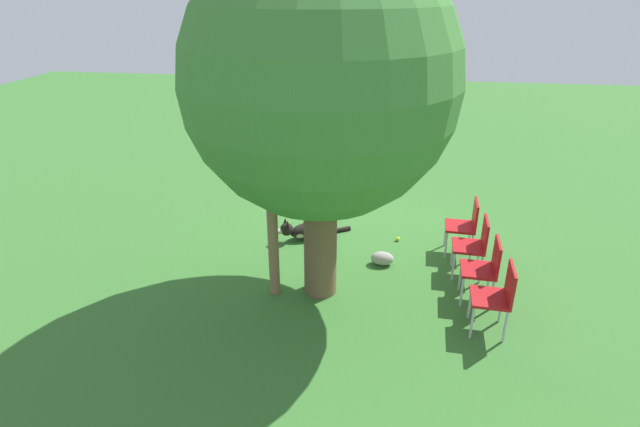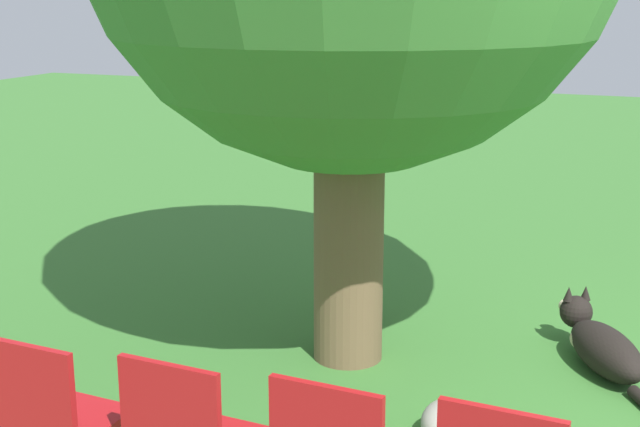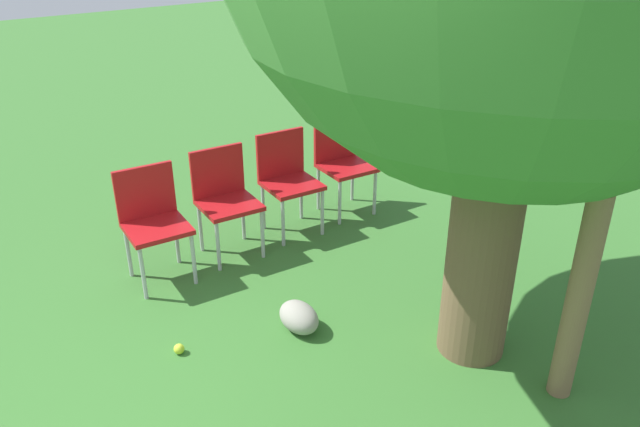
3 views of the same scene
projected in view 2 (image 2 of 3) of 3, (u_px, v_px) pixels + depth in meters
name	position (u px, v px, depth m)	size (l,w,h in m)	color
ground_plane	(556.00, 403.00, 4.89)	(30.00, 30.00, 0.00)	#38702D
dog	(601.00, 345.00, 5.32)	(1.13, 0.73, 0.39)	black
fence_post	(361.00, 225.00, 5.91)	(0.13, 0.13, 1.36)	#846647
red_chair_3	(52.00, 415.00, 3.68)	(0.45, 0.46, 0.86)	#B21419
garden_rock	(444.00, 421.00, 4.49)	(0.33, 0.23, 0.19)	gray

